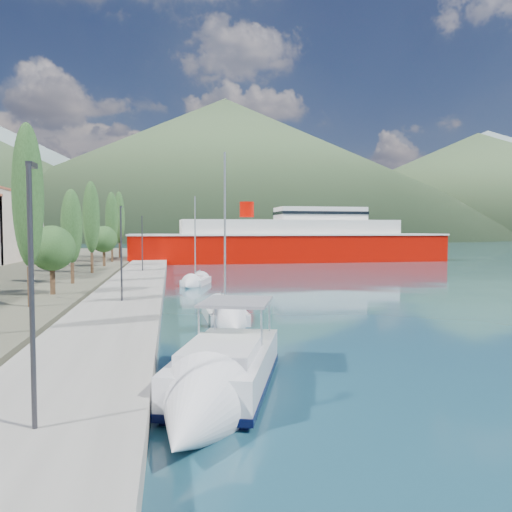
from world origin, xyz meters
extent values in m
plane|color=#1C4556|center=(0.00, 120.00, 0.00)|extent=(1400.00, 1400.00, 0.00)
cube|color=gray|center=(-9.00, 26.00, 0.40)|extent=(5.00, 88.00, 0.80)
cone|color=gray|center=(80.00, 680.00, 90.00)|extent=(760.00, 760.00, 180.00)
cone|color=gray|center=(420.00, 600.00, 70.00)|extent=(640.00, 640.00, 140.00)
cone|color=#3D5433|center=(40.00, 400.00, 57.50)|extent=(480.00, 480.00, 115.00)
cone|color=#3D5433|center=(260.00, 380.00, 45.00)|extent=(420.00, 420.00, 90.00)
cube|color=silver|center=(-32.00, 66.00, 4.70)|extent=(9.00, 10.00, 8.00)
cube|color=#9E5138|center=(-32.00, 66.00, 8.85)|extent=(9.20, 10.20, 0.30)
cylinder|color=#47301E|center=(-14.27, 11.37, 1.91)|extent=(0.30, 0.30, 2.42)
ellipsoid|color=#294E22|center=(-14.27, 11.37, 7.42)|extent=(1.80, 1.80, 8.60)
cylinder|color=#47301E|center=(-14.27, 17.18, 1.71)|extent=(0.36, 0.36, 2.03)
sphere|color=#294E22|center=(-14.27, 17.18, 4.02)|extent=(3.24, 3.24, 3.24)
cylinder|color=#47301E|center=(-14.27, 24.55, 1.60)|extent=(0.30, 0.30, 1.79)
ellipsoid|color=#294E22|center=(-14.27, 24.55, 5.67)|extent=(1.80, 1.80, 6.35)
cylinder|color=#47301E|center=(-14.27, 35.46, 1.79)|extent=(0.30, 0.30, 2.17)
ellipsoid|color=#294E22|center=(-14.27, 35.46, 6.72)|extent=(1.80, 1.80, 7.70)
cylinder|color=#47301E|center=(-14.27, 45.42, 1.75)|extent=(0.36, 0.36, 2.11)
sphere|color=#294E22|center=(-14.27, 45.42, 4.16)|extent=(3.37, 3.37, 3.37)
cylinder|color=#47301E|center=(-14.27, 54.40, 1.81)|extent=(0.30, 0.30, 2.23)
ellipsoid|color=#294E22|center=(-14.27, 54.40, 6.88)|extent=(1.80, 1.80, 7.90)
cylinder|color=#47301E|center=(-14.27, 65.28, 1.91)|extent=(0.30, 0.30, 2.42)
ellipsoid|color=#294E22|center=(-14.27, 65.28, 7.42)|extent=(1.80, 1.80, 8.59)
cylinder|color=#2D2D33|center=(-9.00, -8.52, 3.80)|extent=(0.12, 0.12, 6.00)
cube|color=#2D2D33|center=(-9.00, -8.27, 6.80)|extent=(0.15, 0.50, 0.12)
cylinder|color=#2D2D33|center=(-9.00, 12.27, 3.80)|extent=(0.12, 0.12, 6.00)
cube|color=#2D2D33|center=(-9.00, 12.52, 6.80)|extent=(0.15, 0.50, 0.12)
cylinder|color=#2D2D33|center=(-9.00, 36.29, 3.80)|extent=(0.12, 0.12, 6.00)
cube|color=#2D2D33|center=(-9.00, 36.54, 6.80)|extent=(0.15, 0.50, 0.12)
cube|color=black|center=(-4.10, -4.05, -0.05)|extent=(4.33, 7.01, 0.74)
cube|color=silver|center=(-4.10, -4.05, 0.79)|extent=(4.69, 7.41, 1.16)
cube|color=black|center=(-4.10, -4.05, 0.26)|extent=(4.77, 7.51, 0.23)
cube|color=silver|center=(-4.35, -4.85, 1.53)|extent=(3.10, 3.87, 0.42)
cube|color=slate|center=(-3.54, -2.28, 2.69)|extent=(3.16, 3.46, 0.11)
cone|color=silver|center=(-5.42, -8.22, 0.58)|extent=(3.63, 4.04, 2.74)
cube|color=silver|center=(-2.77, 9.08, 0.24)|extent=(2.37, 5.49, 0.87)
cube|color=silver|center=(-2.76, 8.72, 0.82)|extent=(1.39, 2.21, 0.34)
cylinder|color=silver|center=(-2.76, 8.72, 5.26)|extent=(0.12, 0.12, 9.17)
cone|color=silver|center=(-2.67, 5.61, 0.24)|extent=(2.29, 2.59, 2.22)
cube|color=silver|center=(-3.46, 28.42, 0.22)|extent=(3.26, 5.02, 0.79)
cube|color=silver|center=(-3.55, 28.12, 0.75)|extent=(1.70, 2.12, 0.31)
cylinder|color=silver|center=(-3.55, 28.12, 4.59)|extent=(0.12, 0.12, 7.95)
cone|color=silver|center=(-4.31, 25.57, 0.22)|extent=(2.56, 2.65, 2.03)
cube|color=#B50800|center=(13.90, 61.88, 2.00)|extent=(52.85, 12.18, 5.08)
cube|color=silver|center=(13.90, 61.88, 4.53)|extent=(53.23, 12.52, 0.27)
cube|color=silver|center=(13.90, 61.88, 5.62)|extent=(36.51, 9.93, 2.72)
cube|color=silver|center=(19.34, 62.01, 8.07)|extent=(14.89, 7.11, 2.18)
cylinder|color=#B50800|center=(6.65, 61.70, 8.71)|extent=(2.36, 2.36, 2.54)
camera|label=1|loc=(-5.91, -20.37, 5.33)|focal=35.00mm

